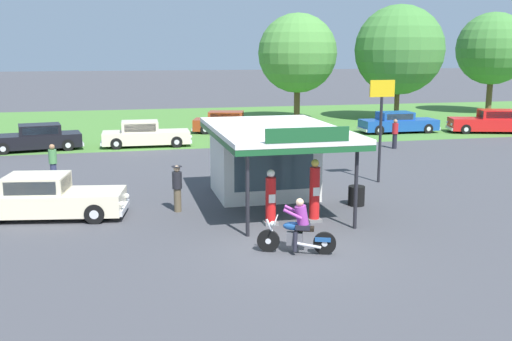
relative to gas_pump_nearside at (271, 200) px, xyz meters
name	(u,v)px	position (x,y,z in m)	size (l,w,h in m)	color
ground_plane	(291,247)	(-0.03, -2.40, -0.83)	(300.00, 300.00, 0.00)	#424247
grass_verge_strip	(180,124)	(-0.03, 27.60, -0.83)	(120.00, 24.00, 0.01)	#477A33
service_station_kiosk	(267,154)	(0.75, 3.51, 0.88)	(4.40, 7.32, 3.34)	silver
gas_pump_nearside	(271,200)	(0.00, 0.00, 0.00)	(0.44, 0.44, 1.83)	slate
gas_pump_offside	(315,193)	(1.49, 0.00, 0.14)	(0.44, 0.44, 2.10)	slate
motorcycle_with_rider	(298,231)	(0.03, -2.89, -0.18)	(2.11, 0.98, 1.58)	black
featured_classic_sedan	(46,199)	(-7.22, 2.49, -0.16)	(5.44, 2.58, 1.48)	beige
parked_car_back_row_centre	(145,135)	(-3.18, 17.21, -0.16)	(5.30, 2.10, 1.49)	beige
parked_car_back_row_centre_right	(36,138)	(-9.26, 17.16, -0.15)	(5.38, 2.72, 1.47)	black
parked_car_back_row_centre_left	(232,123)	(2.90, 21.68, -0.15)	(5.82, 3.21, 1.47)	#993819
parked_car_back_row_right	(398,123)	(13.99, 19.20, -0.17)	(5.47, 1.99, 1.43)	#19479E
parked_car_back_row_left	(491,122)	(20.19, 17.73, -0.11)	(5.71, 3.18, 1.58)	red
bystander_leaning_by_kiosk	(249,142)	(1.91, 11.90, 0.02)	(0.35, 0.35, 1.59)	#2D3351
bystander_strolling_foreground	(53,163)	(-7.48, 8.07, 0.05)	(0.34, 0.34, 1.68)	#2D3351
bystander_chatting_near_pumps	(395,133)	(10.76, 13.05, 0.07)	(0.34, 0.34, 1.70)	black
bystander_admiring_sedan	(177,187)	(-2.80, 2.25, 0.05)	(0.36, 0.36, 1.65)	brown
tree_oak_centre	(298,53)	(9.33, 27.61, 4.48)	(6.22, 6.22, 8.43)	brown
tree_oak_far_right	(399,51)	(17.25, 26.10, 4.63)	(7.05, 7.05, 9.10)	brown
tree_oak_left	(493,49)	(27.81, 29.26, 4.84)	(6.32, 6.32, 8.84)	brown
roadside_pole_sign	(381,113)	(6.11, 5.05, 2.17)	(1.10, 0.12, 4.36)	black
spare_tire_stack	(356,196)	(3.66, 1.62, -0.47)	(0.60, 0.60, 0.72)	black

